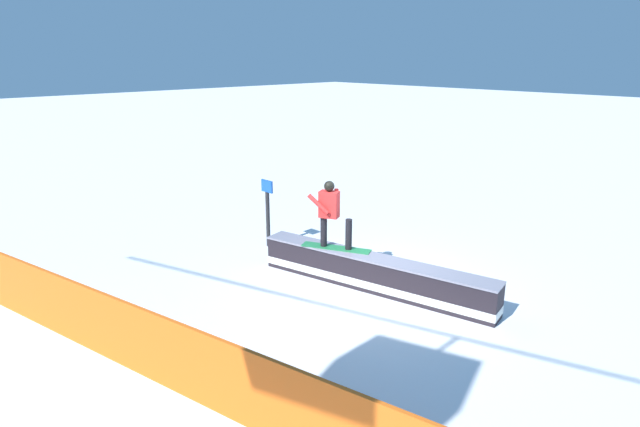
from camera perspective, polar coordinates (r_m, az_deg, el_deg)
ground_plane at (r=11.25m, az=5.65°, el=-8.02°), size 120.00×120.00×0.00m
grind_box at (r=11.12m, az=5.70°, el=-6.50°), size 5.18×1.61×0.71m
snowboarder at (r=11.19m, az=1.20°, el=0.14°), size 1.49×0.91×1.45m
safety_fence at (r=8.33m, az=-16.79°, el=-13.72°), size 9.63×2.10×1.14m
trail_marker at (r=13.39m, az=-5.60°, el=0.27°), size 0.40×0.10×1.71m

